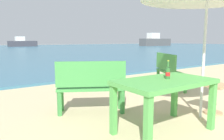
{
  "coord_description": "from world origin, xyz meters",
  "views": [
    {
      "loc": [
        -3.42,
        -1.14,
        1.31
      ],
      "look_at": [
        -0.58,
        3.0,
        0.6
      ],
      "focal_mm": 34.2,
      "sensor_mm": 36.0,
      "label": 1
    }
  ],
  "objects_px": {
    "side_table_wood": "(214,94)",
    "bench_green_left": "(169,69)",
    "boat_fishing_trawler": "(22,43)",
    "bench_green_right": "(91,84)",
    "beer_bottle_amber": "(168,72)",
    "picnic_table_green": "(165,87)",
    "boat_cargo_ship": "(155,41)"
  },
  "relations": [
    {
      "from": "beer_bottle_amber",
      "to": "boat_cargo_ship",
      "type": "relative_size",
      "value": 0.04
    },
    {
      "from": "picnic_table_green",
      "to": "beer_bottle_amber",
      "type": "xyz_separation_m",
      "value": [
        0.08,
        0.03,
        0.2
      ]
    },
    {
      "from": "beer_bottle_amber",
      "to": "side_table_wood",
      "type": "bearing_deg",
      "value": -0.07
    },
    {
      "from": "bench_green_left",
      "to": "boat_cargo_ship",
      "type": "xyz_separation_m",
      "value": [
        28.6,
        28.32,
        0.5
      ]
    },
    {
      "from": "boat_cargo_ship",
      "to": "picnic_table_green",
      "type": "bearing_deg",
      "value": -135.62
    },
    {
      "from": "picnic_table_green",
      "to": "bench_green_right",
      "type": "height_order",
      "value": "bench_green_right"
    },
    {
      "from": "side_table_wood",
      "to": "bench_green_left",
      "type": "distance_m",
      "value": 2.02
    },
    {
      "from": "beer_bottle_amber",
      "to": "boat_cargo_ship",
      "type": "xyz_separation_m",
      "value": [
        30.72,
        30.12,
        0.19
      ]
    },
    {
      "from": "side_table_wood",
      "to": "beer_bottle_amber",
      "type": "bearing_deg",
      "value": 179.93
    },
    {
      "from": "boat_cargo_ship",
      "to": "beer_bottle_amber",
      "type": "bearing_deg",
      "value": -135.57
    },
    {
      "from": "picnic_table_green",
      "to": "bench_green_right",
      "type": "distance_m",
      "value": 1.35
    },
    {
      "from": "picnic_table_green",
      "to": "bench_green_left",
      "type": "bearing_deg",
      "value": 39.69
    },
    {
      "from": "bench_green_left",
      "to": "bench_green_right",
      "type": "bearing_deg",
      "value": -168.05
    },
    {
      "from": "picnic_table_green",
      "to": "bench_green_right",
      "type": "xyz_separation_m",
      "value": [
        -0.48,
        1.26,
        -0.11
      ]
    },
    {
      "from": "picnic_table_green",
      "to": "boat_cargo_ship",
      "type": "relative_size",
      "value": 0.19
    },
    {
      "from": "boat_fishing_trawler",
      "to": "bench_green_right",
      "type": "bearing_deg",
      "value": -100.26
    },
    {
      "from": "picnic_table_green",
      "to": "beer_bottle_amber",
      "type": "relative_size",
      "value": 5.28
    },
    {
      "from": "bench_green_left",
      "to": "boat_fishing_trawler",
      "type": "height_order",
      "value": "boat_fishing_trawler"
    },
    {
      "from": "side_table_wood",
      "to": "bench_green_left",
      "type": "relative_size",
      "value": 0.44
    },
    {
      "from": "beer_bottle_amber",
      "to": "bench_green_left",
      "type": "distance_m",
      "value": 2.8
    },
    {
      "from": "boat_cargo_ship",
      "to": "bench_green_right",
      "type": "bearing_deg",
      "value": -137.28
    },
    {
      "from": "side_table_wood",
      "to": "boat_fishing_trawler",
      "type": "height_order",
      "value": "boat_fishing_trawler"
    },
    {
      "from": "picnic_table_green",
      "to": "beer_bottle_amber",
      "type": "distance_m",
      "value": 0.22
    },
    {
      "from": "beer_bottle_amber",
      "to": "bench_green_right",
      "type": "distance_m",
      "value": 1.39
    },
    {
      "from": "beer_bottle_amber",
      "to": "boat_fishing_trawler",
      "type": "bearing_deg",
      "value": 80.81
    },
    {
      "from": "bench_green_left",
      "to": "boat_cargo_ship",
      "type": "bearing_deg",
      "value": 44.71
    },
    {
      "from": "picnic_table_green",
      "to": "boat_fishing_trawler",
      "type": "distance_m",
      "value": 41.67
    },
    {
      "from": "beer_bottle_amber",
      "to": "picnic_table_green",
      "type": "bearing_deg",
      "value": -162.42
    },
    {
      "from": "side_table_wood",
      "to": "boat_cargo_ship",
      "type": "height_order",
      "value": "boat_cargo_ship"
    },
    {
      "from": "bench_green_left",
      "to": "boat_fishing_trawler",
      "type": "distance_m",
      "value": 39.56
    },
    {
      "from": "bench_green_right",
      "to": "bench_green_left",
      "type": "bearing_deg",
      "value": 11.95
    },
    {
      "from": "bench_green_right",
      "to": "boat_cargo_ship",
      "type": "height_order",
      "value": "boat_cargo_ship"
    }
  ]
}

